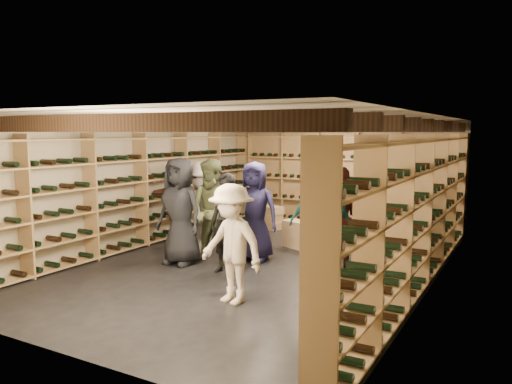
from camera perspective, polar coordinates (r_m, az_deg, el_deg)
The scene contains 21 objects.
ground at distance 8.45m, azimuth 0.42°, elevation -8.01°, with size 8.00×8.00×0.00m, color black.
walls at distance 8.22m, azimuth 0.43°, elevation 0.10°, with size 5.52×8.02×2.40m.
ceiling at distance 8.17m, azimuth 0.44°, elevation 8.49°, with size 5.50×8.00×0.01m, color beige.
ceiling_joists at distance 8.17m, azimuth 0.44°, elevation 7.50°, with size 5.40×7.12×0.18m.
wine_rack_left at distance 9.73m, azimuth -12.96°, elevation 0.24°, with size 0.32×7.50×2.15m.
wine_rack_right at distance 7.37m, azimuth 18.25°, elevation -2.03°, with size 0.32×7.50×2.15m.
wine_rack_back at distance 11.72m, azimuth 9.48°, elevation 1.42°, with size 4.70×0.30×2.15m.
crate_stack_left at distance 11.26m, azimuth 1.73°, elevation -2.92°, with size 0.58×0.48×0.51m.
crate_stack_right at distance 9.49m, azimuth 4.65°, elevation -4.79°, with size 0.58×0.48×0.51m.
crate_loose at distance 10.40m, azimuth 14.74°, elevation -4.92°, with size 0.50×0.33×0.17m, color tan.
person_0 at distance 8.26m, azimuth -8.70°, elevation -2.19°, with size 0.86×0.56×1.76m, color black.
person_1 at distance 7.66m, azimuth -3.44°, elevation -3.62°, with size 0.57×0.37×1.55m, color black.
person_2 at distance 8.22m, azimuth -4.85°, elevation -2.29°, with size 0.84×0.66×1.73m, color #4D5533.
person_3 at distance 6.34m, azimuth -2.81°, elevation -5.95°, with size 0.99×0.57×1.53m, color beige.
person_4 at distance 7.48m, azimuth 7.42°, elevation -3.72°, with size 0.94×0.39×1.61m, color #1B6B6E.
person_5 at distance 10.00m, azimuth -8.80°, elevation -0.94°, with size 1.53×0.49×1.65m, color brown.
person_6 at distance 8.43m, azimuth -0.17°, elevation -2.20°, with size 0.82×0.53×1.68m, color #1F1D46.
person_7 at distance 8.42m, azimuth 8.44°, elevation -1.78°, with size 0.67×0.44×1.83m, color gray.
person_8 at distance 7.93m, azimuth 9.73°, elevation -3.07°, with size 0.79×0.62×1.63m, color #4E1F1A.
person_9 at distance 8.73m, azimuth -6.18°, elevation -1.99°, with size 1.07×0.62×1.66m, color #A49C95.
person_11 at distance 8.18m, azimuth 15.13°, elevation -3.25°, with size 1.42×0.45×1.53m, color #865284.
Camera 1 is at (3.93, -7.16, 2.17)m, focal length 35.00 mm.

